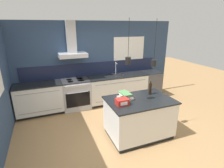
# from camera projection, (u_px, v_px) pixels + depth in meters

# --- Properties ---
(ground_plane) EXTENTS (16.00, 16.00, 0.00)m
(ground_plane) POSITION_uv_depth(u_px,v_px,m) (118.00, 132.00, 4.27)
(ground_plane) COLOR #A87F51
(ground_plane) RESTS_ON ground
(wall_back) EXTENTS (5.60, 2.43, 2.60)m
(wall_back) POSITION_uv_depth(u_px,v_px,m) (93.00, 62.00, 5.58)
(wall_back) COLOR navy
(wall_back) RESTS_ON ground_plane
(counter_run_left) EXTENTS (1.29, 0.64, 0.91)m
(counter_run_left) POSITION_uv_depth(u_px,v_px,m) (40.00, 99.00, 5.00)
(counter_run_left) COLOR black
(counter_run_left) RESTS_ON ground_plane
(counter_run_sink) EXTENTS (1.99, 0.64, 1.32)m
(counter_run_sink) POSITION_uv_depth(u_px,v_px,m) (118.00, 88.00, 5.86)
(counter_run_sink) COLOR black
(counter_run_sink) RESTS_ON ground_plane
(oven_range) EXTENTS (0.81, 0.66, 0.91)m
(oven_range) POSITION_uv_depth(u_px,v_px,m) (76.00, 94.00, 5.37)
(oven_range) COLOR #B5B5BA
(oven_range) RESTS_ON ground_plane
(dishwasher) EXTENTS (0.60, 0.65, 0.91)m
(dishwasher) POSITION_uv_depth(u_px,v_px,m) (150.00, 84.00, 6.31)
(dishwasher) COLOR #4C4C51
(dishwasher) RESTS_ON ground_plane
(kitchen_island) EXTENTS (1.45, 0.99, 0.91)m
(kitchen_island) POSITION_uv_depth(u_px,v_px,m) (139.00, 117.00, 4.00)
(kitchen_island) COLOR black
(kitchen_island) RESTS_ON ground_plane
(bottle_on_island) EXTENTS (0.07, 0.07, 0.33)m
(bottle_on_island) POSITION_uv_depth(u_px,v_px,m) (150.00, 89.00, 4.11)
(bottle_on_island) COLOR black
(bottle_on_island) RESTS_ON kitchen_island
(book_stack) EXTENTS (0.30, 0.36, 0.15)m
(book_stack) POSITION_uv_depth(u_px,v_px,m) (125.00, 96.00, 3.88)
(book_stack) COLOR beige
(book_stack) RESTS_ON kitchen_island
(red_supply_box) EXTENTS (0.25, 0.20, 0.13)m
(red_supply_box) POSITION_uv_depth(u_px,v_px,m) (122.00, 102.00, 3.58)
(red_supply_box) COLOR red
(red_supply_box) RESTS_ON kitchen_island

